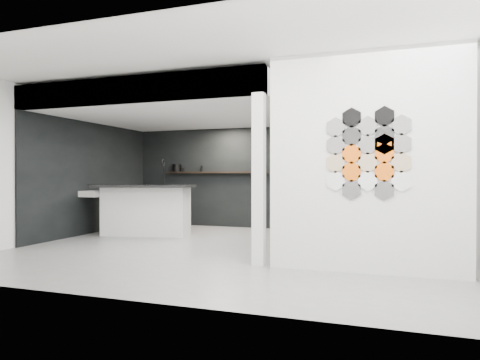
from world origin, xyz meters
name	(u,v)px	position (x,y,z in m)	size (l,w,h in m)	color
floor	(228,250)	(0.00, 0.00, -0.01)	(7.00, 6.00, 0.01)	slate
partition_panel	(366,162)	(2.23, -1.00, 1.40)	(2.45, 0.15, 2.80)	silver
bay_clad_back	(221,178)	(-1.30, 2.97, 1.18)	(4.40, 0.04, 2.35)	black
bay_clad_left	(93,178)	(-3.47, 1.00, 1.18)	(0.04, 4.00, 2.35)	black
bulkhead	(184,108)	(-1.30, 1.00, 2.55)	(4.40, 4.00, 0.40)	silver
corner_column	(259,179)	(0.82, -1.00, 1.18)	(0.16, 0.16, 2.35)	silver
fascia_beam	(128,90)	(-1.30, -0.92, 2.55)	(4.40, 0.16, 0.40)	silver
wall_basin	(96,194)	(-3.24, 0.80, 0.85)	(0.40, 0.60, 0.12)	silver
display_shelf	(223,172)	(-1.20, 2.87, 1.30)	(3.00, 0.15, 0.04)	black
kitchen_island	(146,209)	(-2.21, 1.07, 0.53)	(2.08, 1.22, 1.57)	silver
stockpot	(177,168)	(-2.43, 2.87, 1.41)	(0.22, 0.22, 0.18)	black
kettle	(274,168)	(0.04, 2.87, 1.39)	(0.17, 0.17, 0.15)	black
glass_bowl	(279,169)	(0.15, 2.87, 1.37)	(0.14, 0.14, 0.10)	gray
glass_vase	(279,169)	(0.15, 2.87, 1.38)	(0.09, 0.09, 0.13)	gray
bottle_dark	(201,169)	(-1.78, 2.87, 1.39)	(0.05, 0.05, 0.14)	black
utensil_cup	(183,170)	(-2.27, 2.87, 1.36)	(0.07, 0.07, 0.09)	black
hex_tile_cluster	(368,153)	(2.26, -1.09, 1.50)	(1.04, 0.02, 1.16)	white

